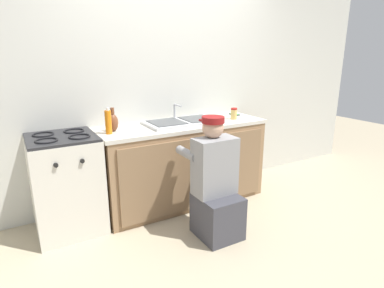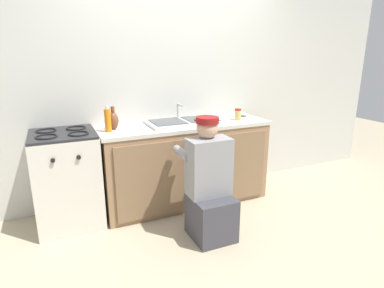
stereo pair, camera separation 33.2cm
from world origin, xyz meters
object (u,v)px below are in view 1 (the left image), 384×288
object	(u,v)px
soap_bottle_orange	(108,122)
plumber_person	(216,188)
stove_range	(67,184)
cell_phone	(234,114)
vase_decorative	(113,122)
condiment_jar	(234,114)
sink_double_basin	(183,122)

from	to	relation	value
soap_bottle_orange	plumber_person	bearing A→B (deg)	-43.71
stove_range	cell_phone	world-z (taller)	stove_range
vase_decorative	condiment_jar	size ratio (longest dim) A/B	1.80
plumber_person	cell_phone	distance (m)	1.31
stove_range	condiment_jar	xyz separation A→B (m)	(1.84, -0.09, 0.50)
condiment_jar	cell_phone	distance (m)	0.27
stove_range	vase_decorative	distance (m)	0.71
sink_double_basin	plumber_person	bearing A→B (deg)	-95.84
condiment_jar	soap_bottle_orange	bearing A→B (deg)	178.58
stove_range	condiment_jar	distance (m)	1.91
stove_range	vase_decorative	xyz separation A→B (m)	(0.48, 0.02, 0.53)
vase_decorative	condiment_jar	world-z (taller)	vase_decorative
condiment_jar	cell_phone	size ratio (longest dim) A/B	0.91
vase_decorative	soap_bottle_orange	xyz separation A→B (m)	(-0.07, -0.08, 0.02)
vase_decorative	stove_range	bearing A→B (deg)	-177.52
sink_double_basin	cell_phone	size ratio (longest dim) A/B	5.71
stove_range	soap_bottle_orange	bearing A→B (deg)	-7.60
stove_range	cell_phone	size ratio (longest dim) A/B	6.69
sink_double_basin	vase_decorative	size ratio (longest dim) A/B	3.48
condiment_jar	plumber_person	bearing A→B (deg)	-135.98
vase_decorative	cell_phone	distance (m)	1.53
plumber_person	condiment_jar	bearing A→B (deg)	44.02
cell_phone	plumber_person	bearing A→B (deg)	-134.49
plumber_person	soap_bottle_orange	xyz separation A→B (m)	(-0.74, 0.70, 0.56)
condiment_jar	vase_decorative	bearing A→B (deg)	175.31
plumber_person	cell_phone	size ratio (longest dim) A/B	7.89
vase_decorative	condiment_jar	xyz separation A→B (m)	(1.36, -0.11, -0.03)
sink_double_basin	plumber_person	size ratio (longest dim) A/B	0.72
stove_range	soap_bottle_orange	xyz separation A→B (m)	(0.41, -0.06, 0.55)
stove_range	plumber_person	size ratio (longest dim) A/B	0.85
soap_bottle_orange	condiment_jar	bearing A→B (deg)	-1.42
sink_double_basin	stove_range	xyz separation A→B (m)	(-1.23, -0.00, -0.46)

